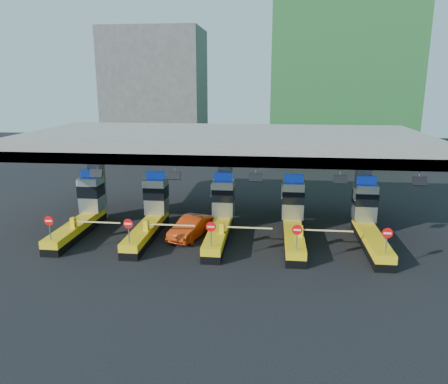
# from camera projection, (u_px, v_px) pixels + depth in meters

# --- Properties ---
(ground) EXTENTS (120.00, 120.00, 0.00)m
(ground) POSITION_uv_depth(u_px,v_px,m) (220.00, 236.00, 30.53)
(ground) COLOR black
(ground) RESTS_ON ground
(toll_canopy) EXTENTS (28.00, 12.09, 7.00)m
(toll_canopy) POSITION_uv_depth(u_px,v_px,m) (225.00, 143.00, 31.81)
(toll_canopy) COLOR slate
(toll_canopy) RESTS_ON ground
(toll_lane_far_left) EXTENTS (4.43, 8.00, 4.16)m
(toll_lane_far_left) POSITION_uv_depth(u_px,v_px,m) (84.00, 211.00, 31.55)
(toll_lane_far_left) COLOR black
(toll_lane_far_left) RESTS_ON ground
(toll_lane_left) EXTENTS (4.43, 8.00, 4.16)m
(toll_lane_left) POSITION_uv_depth(u_px,v_px,m) (151.00, 214.00, 31.01)
(toll_lane_left) COLOR black
(toll_lane_left) RESTS_ON ground
(toll_lane_center) EXTENTS (4.43, 8.00, 4.16)m
(toll_lane_center) POSITION_uv_depth(u_px,v_px,m) (221.00, 216.00, 30.46)
(toll_lane_center) COLOR black
(toll_lane_center) RESTS_ON ground
(toll_lane_right) EXTENTS (4.43, 8.00, 4.16)m
(toll_lane_right) POSITION_uv_depth(u_px,v_px,m) (293.00, 218.00, 29.92)
(toll_lane_right) COLOR black
(toll_lane_right) RESTS_ON ground
(toll_lane_far_right) EXTENTS (4.43, 8.00, 4.16)m
(toll_lane_far_right) POSITION_uv_depth(u_px,v_px,m) (368.00, 221.00, 29.37)
(toll_lane_far_right) COLOR black
(toll_lane_far_right) RESTS_ON ground
(bg_building_scaffold) EXTENTS (18.00, 12.00, 28.00)m
(bg_building_scaffold) POSITION_uv_depth(u_px,v_px,m) (341.00, 54.00, 56.65)
(bg_building_scaffold) COLOR #1E5926
(bg_building_scaffold) RESTS_ON ground
(bg_building_concrete) EXTENTS (14.00, 10.00, 18.00)m
(bg_building_concrete) POSITION_uv_depth(u_px,v_px,m) (156.00, 93.00, 64.56)
(bg_building_concrete) COLOR #4C4C49
(bg_building_concrete) RESTS_ON ground
(red_car) EXTENTS (2.85, 4.64, 1.44)m
(red_car) POSITION_uv_depth(u_px,v_px,m) (191.00, 227.00, 30.19)
(red_car) COLOR #BA350E
(red_car) RESTS_ON ground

